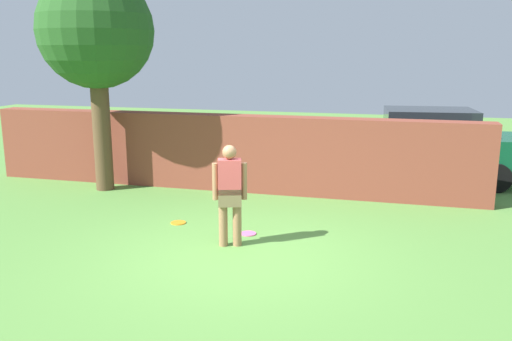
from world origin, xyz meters
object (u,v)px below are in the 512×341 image
(tree, at_px, (96,33))
(frisbee_orange, at_px, (178,223))
(person, at_px, (230,191))
(frisbee_pink, at_px, (248,234))
(car, at_px, (428,145))

(tree, height_order, frisbee_orange, tree)
(person, xyz_separation_m, frisbee_orange, (-1.25, 0.84, -0.89))
(frisbee_orange, height_order, frisbee_pink, same)
(tree, relative_size, car, 1.08)
(car, height_order, frisbee_orange, car)
(tree, bearing_deg, car, 21.05)
(tree, distance_m, frisbee_orange, 4.65)
(frisbee_orange, xyz_separation_m, frisbee_pink, (1.38, -0.24, 0.00))
(tree, height_order, person, tree)
(person, bearing_deg, tree, 126.83)
(tree, distance_m, car, 7.92)
(frisbee_orange, distance_m, frisbee_pink, 1.40)
(frisbee_pink, bearing_deg, car, 57.56)
(frisbee_orange, bearing_deg, car, 45.82)
(car, distance_m, frisbee_pink, 5.76)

